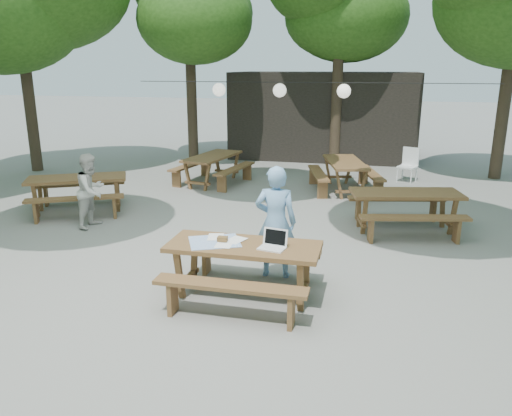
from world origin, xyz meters
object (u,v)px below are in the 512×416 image
object	(u,v)px
woman	(276,222)
second_person	(91,191)
main_picnic_table	(244,270)
plastic_chair	(407,172)
picnic_table_nw	(78,194)

from	to	relation	value
woman	second_person	bearing A→B (deg)	-24.79
main_picnic_table	second_person	size ratio (longest dim) A/B	1.41
main_picnic_table	plastic_chair	distance (m)	8.15
main_picnic_table	plastic_chair	bearing A→B (deg)	72.25
picnic_table_nw	woman	world-z (taller)	woman
woman	plastic_chair	xyz separation A→B (m)	(2.22, 6.95, -0.57)
main_picnic_table	woman	world-z (taller)	woman
picnic_table_nw	second_person	world-z (taller)	second_person
main_picnic_table	second_person	xyz separation A→B (m)	(-3.60, 2.30, 0.32)
second_person	plastic_chair	size ratio (longest dim) A/B	1.58
main_picnic_table	second_person	world-z (taller)	second_person
main_picnic_table	second_person	distance (m)	4.29
picnic_table_nw	plastic_chair	bearing A→B (deg)	6.45
picnic_table_nw	second_person	bearing A→B (deg)	-71.84
plastic_chair	second_person	bearing A→B (deg)	-114.83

